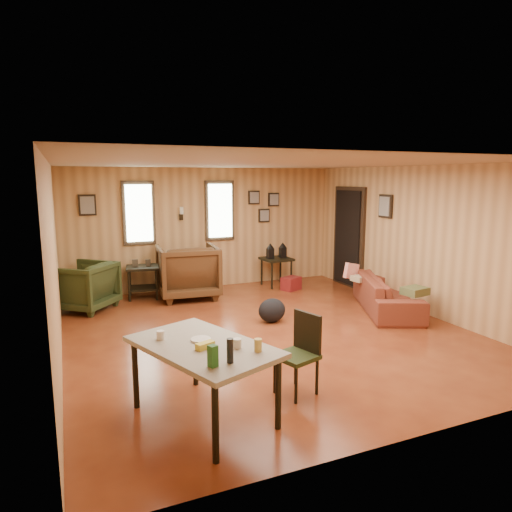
% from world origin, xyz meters
% --- Properties ---
extents(room, '(5.54, 6.04, 2.44)m').
position_xyz_m(room, '(0.17, 0.27, 1.21)').
color(room, brown).
rests_on(room, ground).
extents(sofa, '(1.33, 2.01, 0.76)m').
position_xyz_m(sofa, '(2.30, 0.19, 0.38)').
color(sofa, brown).
rests_on(sofa, ground).
extents(recliner_brown, '(1.14, 1.08, 1.09)m').
position_xyz_m(recliner_brown, '(-0.56, 2.32, 0.54)').
color(recliner_brown, '#472B15').
rests_on(recliner_brown, ground).
extents(recliner_green, '(1.18, 1.19, 0.89)m').
position_xyz_m(recliner_green, '(-2.37, 2.21, 0.45)').
color(recliner_green, '#2A3618').
rests_on(recliner_green, ground).
extents(end_table, '(0.66, 0.61, 0.73)m').
position_xyz_m(end_table, '(-1.33, 2.61, 0.41)').
color(end_table, black).
rests_on(end_table, ground).
extents(side_table, '(0.59, 0.59, 0.90)m').
position_xyz_m(side_table, '(1.36, 2.51, 0.61)').
color(side_table, black).
rests_on(side_table, ground).
extents(cooler, '(0.44, 0.39, 0.26)m').
position_xyz_m(cooler, '(1.48, 2.08, 0.13)').
color(cooler, maroon).
rests_on(cooler, ground).
extents(backpack, '(0.46, 0.36, 0.37)m').
position_xyz_m(backpack, '(0.25, 0.37, 0.19)').
color(backpack, black).
rests_on(backpack, ground).
extents(sofa_pillows, '(0.61, 1.59, 0.33)m').
position_xyz_m(sofa_pillows, '(2.20, 0.18, 0.49)').
color(sofa_pillows, '#555D34').
rests_on(sofa_pillows, sofa).
extents(dining_table, '(1.29, 1.61, 0.92)m').
position_xyz_m(dining_table, '(-1.53, -1.98, 0.65)').
color(dining_table, gray).
rests_on(dining_table, ground).
extents(dining_chair, '(0.47, 0.47, 0.84)m').
position_xyz_m(dining_chair, '(-0.46, -1.86, 0.47)').
color(dining_chair, '#2A3618').
rests_on(dining_chair, ground).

